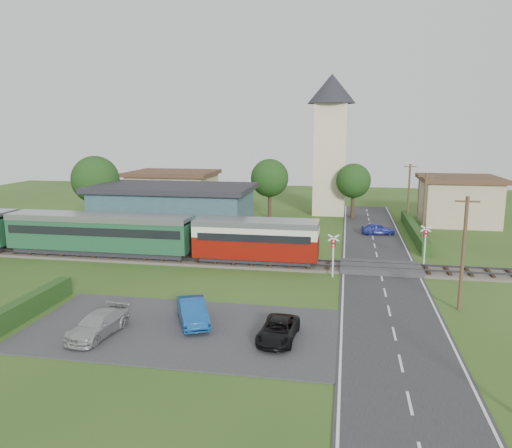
% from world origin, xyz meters
% --- Properties ---
extents(ground, '(120.00, 120.00, 0.00)m').
position_xyz_m(ground, '(0.00, 0.00, 0.00)').
color(ground, '#2D4C19').
extents(railway_track, '(76.00, 3.20, 0.49)m').
position_xyz_m(railway_track, '(0.00, 2.00, 0.11)').
color(railway_track, '#4C443D').
rests_on(railway_track, ground).
extents(road, '(6.00, 70.00, 0.05)m').
position_xyz_m(road, '(10.00, 0.00, 0.03)').
color(road, '#28282B').
rests_on(road, ground).
extents(car_park, '(17.00, 9.00, 0.08)m').
position_xyz_m(car_park, '(-1.50, -12.00, 0.04)').
color(car_park, '#333335').
rests_on(car_park, ground).
extents(crossing_deck, '(6.20, 3.40, 0.45)m').
position_xyz_m(crossing_deck, '(10.00, 2.00, 0.23)').
color(crossing_deck, '#333335').
rests_on(crossing_deck, ground).
extents(platform, '(30.00, 3.00, 0.45)m').
position_xyz_m(platform, '(-10.00, 5.20, 0.23)').
color(platform, gray).
rests_on(platform, ground).
extents(equipment_hut, '(2.30, 2.30, 2.55)m').
position_xyz_m(equipment_hut, '(-18.00, 5.20, 1.75)').
color(equipment_hut, beige).
rests_on(equipment_hut, platform).
extents(station_building, '(16.00, 9.00, 5.30)m').
position_xyz_m(station_building, '(-10.00, 10.99, 2.69)').
color(station_building, '#354C55').
rests_on(station_building, ground).
extents(train, '(43.20, 2.90, 3.40)m').
position_xyz_m(train, '(-16.61, 2.00, 2.18)').
color(train, '#232328').
rests_on(train, ground).
extents(church_tower, '(6.00, 6.00, 17.60)m').
position_xyz_m(church_tower, '(5.00, 28.00, 10.23)').
color(church_tower, beige).
rests_on(church_tower, ground).
extents(house_west, '(10.80, 8.80, 5.50)m').
position_xyz_m(house_west, '(-15.00, 25.00, 2.79)').
color(house_west, tan).
rests_on(house_west, ground).
extents(house_east, '(8.80, 8.80, 5.50)m').
position_xyz_m(house_east, '(20.00, 24.00, 2.80)').
color(house_east, tan).
rests_on(house_east, ground).
extents(hedge_carpark, '(0.80, 9.00, 1.20)m').
position_xyz_m(hedge_carpark, '(-11.00, -12.00, 0.60)').
color(hedge_carpark, '#193814').
rests_on(hedge_carpark, ground).
extents(hedge_roadside, '(0.80, 18.00, 1.20)m').
position_xyz_m(hedge_roadside, '(14.20, 16.00, 0.60)').
color(hedge_roadside, '#193814').
rests_on(hedge_roadside, ground).
extents(hedge_station, '(22.00, 0.80, 1.30)m').
position_xyz_m(hedge_station, '(-10.00, 15.50, 0.65)').
color(hedge_station, '#193814').
rests_on(hedge_station, ground).
extents(tree_a, '(5.20, 5.20, 8.00)m').
position_xyz_m(tree_a, '(-20.00, 14.00, 5.38)').
color(tree_a, '#332316').
rests_on(tree_a, ground).
extents(tree_b, '(4.60, 4.60, 7.34)m').
position_xyz_m(tree_b, '(-2.00, 23.00, 5.02)').
color(tree_b, '#332316').
rests_on(tree_b, ground).
extents(tree_c, '(4.20, 4.20, 6.78)m').
position_xyz_m(tree_c, '(8.00, 25.00, 4.65)').
color(tree_c, '#332316').
rests_on(tree_c, ground).
extents(utility_pole_b, '(1.40, 0.22, 7.00)m').
position_xyz_m(utility_pole_b, '(14.20, -6.00, 3.63)').
color(utility_pole_b, '#473321').
rests_on(utility_pole_b, ground).
extents(utility_pole_c, '(1.40, 0.22, 7.00)m').
position_xyz_m(utility_pole_c, '(14.20, 10.00, 3.63)').
color(utility_pole_c, '#473321').
rests_on(utility_pole_c, ground).
extents(utility_pole_d, '(1.40, 0.22, 7.00)m').
position_xyz_m(utility_pole_d, '(14.20, 22.00, 3.63)').
color(utility_pole_d, '#473321').
rests_on(utility_pole_d, ground).
extents(crossing_signal_near, '(0.84, 0.28, 3.28)m').
position_xyz_m(crossing_signal_near, '(6.40, -0.41, 2.14)').
color(crossing_signal_near, silver).
rests_on(crossing_signal_near, ground).
extents(crossing_signal_far, '(0.84, 0.28, 3.28)m').
position_xyz_m(crossing_signal_far, '(13.60, 4.39, 2.14)').
color(crossing_signal_far, silver).
rests_on(crossing_signal_far, ground).
extents(streetlamp_west, '(0.30, 0.30, 5.15)m').
position_xyz_m(streetlamp_west, '(-22.00, 20.00, 3.04)').
color(streetlamp_west, '#3F3F47').
rests_on(streetlamp_west, ground).
extents(streetlamp_east, '(0.30, 0.30, 5.15)m').
position_xyz_m(streetlamp_east, '(16.00, 27.00, 3.04)').
color(streetlamp_east, '#3F3F47').
rests_on(streetlamp_east, ground).
extents(car_on_road, '(3.60, 1.95, 1.16)m').
position_xyz_m(car_on_road, '(10.59, 15.68, 0.63)').
color(car_on_road, '#293399').
rests_on(car_on_road, road).
extents(car_park_blue, '(3.03, 4.34, 1.36)m').
position_xyz_m(car_park_blue, '(-1.09, -11.05, 0.76)').
color(car_park_blue, navy).
rests_on(car_park_blue, car_park).
extents(car_park_silver, '(2.29, 4.44, 1.23)m').
position_xyz_m(car_park_silver, '(-5.53, -13.60, 0.70)').
color(car_park_silver, '#A2A2A2').
rests_on(car_park_silver, car_park).
extents(car_park_dark, '(2.03, 3.98, 1.08)m').
position_xyz_m(car_park_dark, '(3.97, -12.47, 0.62)').
color(car_park_dark, black).
rests_on(car_park_dark, car_park).
extents(pedestrian_near, '(0.73, 0.53, 1.87)m').
position_xyz_m(pedestrian_near, '(-2.07, 5.35, 1.38)').
color(pedestrian_near, gray).
rests_on(pedestrian_near, platform).
extents(pedestrian_far, '(0.92, 1.03, 1.75)m').
position_xyz_m(pedestrian_far, '(-18.04, 5.15, 1.32)').
color(pedestrian_far, gray).
rests_on(pedestrian_far, platform).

